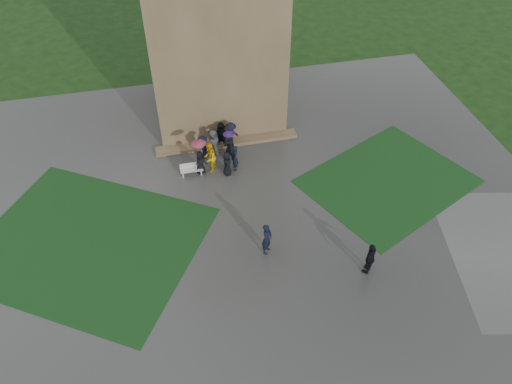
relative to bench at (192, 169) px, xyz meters
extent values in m
plane|color=black|center=(2.56, -8.16, -0.42)|extent=(120.00, 120.00, 0.00)
cube|color=#343432|center=(2.56, -6.16, -0.41)|extent=(34.00, 34.00, 0.02)
cube|color=#113314|center=(-5.94, -4.16, -0.39)|extent=(14.10, 13.46, 0.01)
cube|color=#113314|center=(11.06, -3.16, -0.39)|extent=(11.12, 10.15, 0.01)
cube|color=brown|center=(2.56, 2.44, -0.29)|extent=(9.00, 0.80, 0.22)
cube|color=silver|center=(0.00, -0.06, -0.01)|extent=(1.33, 0.41, 0.05)
cube|color=silver|center=(-0.53, -0.06, -0.21)|extent=(0.07, 0.35, 0.37)
cube|color=silver|center=(0.53, -0.06, -0.21)|extent=(0.07, 0.35, 0.37)
cube|color=silver|center=(0.00, 0.13, 0.20)|extent=(1.33, 0.05, 0.35)
imported|color=black|center=(2.43, 0.75, 0.56)|extent=(0.79, 0.61, 1.92)
imported|color=black|center=(2.74, 1.91, 0.57)|extent=(1.38, 1.27, 1.93)
imported|color=black|center=(2.20, 2.28, 0.49)|extent=(1.73, 0.94, 1.77)
imported|color=#3F3E43|center=(1.59, 1.53, 0.51)|extent=(1.06, 1.05, 1.82)
imported|color=black|center=(0.91, 1.41, 0.41)|extent=(0.92, 1.16, 1.60)
imported|color=black|center=(0.56, 0.05, 0.37)|extent=(0.90, 0.85, 1.53)
imported|color=yellow|center=(1.14, 0.15, 0.56)|extent=(0.83, 1.05, 1.90)
imported|color=black|center=(2.06, -0.41, 0.38)|extent=(0.60, 0.82, 1.56)
imported|color=black|center=(2.58, -0.10, 0.44)|extent=(0.47, 0.66, 1.68)
imported|color=#DF5C88|center=(0.56, 0.05, 1.62)|extent=(0.84, 0.84, 0.74)
imported|color=#613799|center=(2.43, 0.75, 1.50)|extent=(0.68, 0.68, 0.60)
imported|color=black|center=(2.91, -6.74, 0.53)|extent=(0.76, 0.81, 1.86)
imported|color=black|center=(7.39, -9.03, 0.54)|extent=(1.23, 1.21, 1.88)
camera|label=1|loc=(-1.27, -22.57, 19.02)|focal=35.00mm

